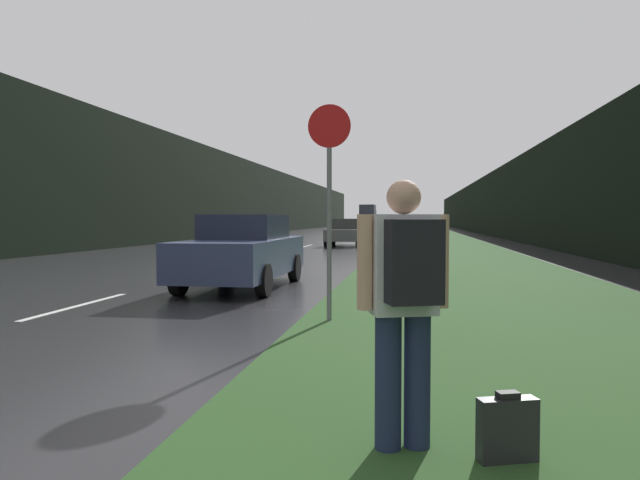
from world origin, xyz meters
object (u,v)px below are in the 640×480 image
at_px(hitchhiker_with_backpack, 405,297).
at_px(suitcase, 507,430).
at_px(stop_sign, 329,194).
at_px(car_passing_near, 243,251).
at_px(car_passing_far, 345,232).
at_px(delivery_truck, 368,216).

bearing_deg(hitchhiker_with_backpack, suitcase, -25.23).
height_order(stop_sign, hitchhiker_with_backpack, stop_sign).
distance_m(stop_sign, car_passing_near, 4.55).
xyz_separation_m(car_passing_far, delivery_truck, (-3.95, 67.05, 1.22)).
height_order(hitchhiker_with_backpack, suitcase, hitchhiker_with_backpack).
height_order(hitchhiker_with_backpack, delivery_truck, delivery_truck).
xyz_separation_m(car_passing_near, car_passing_far, (-0.00, 18.62, -0.04)).
xyz_separation_m(suitcase, delivery_truck, (-8.08, 93.87, 1.74)).
bearing_deg(suitcase, car_passing_far, 79.89).
relative_size(car_passing_near, car_passing_far, 1.07).
relative_size(stop_sign, suitcase, 7.02).
xyz_separation_m(hitchhiker_with_backpack, delivery_truck, (-7.47, 93.80, 0.96)).
bearing_deg(car_passing_near, car_passing_far, -90.00).
distance_m(stop_sign, delivery_truck, 89.61).
height_order(hitchhiker_with_backpack, car_passing_far, hitchhiker_with_backpack).
height_order(car_passing_near, car_passing_far, car_passing_near).
bearing_deg(car_passing_near, stop_sign, 122.82).
bearing_deg(stop_sign, hitchhiker_with_backpack, -75.75).
bearing_deg(hitchhiker_with_backpack, car_passing_near, 94.54).
height_order(stop_sign, suitcase, stop_sign).
distance_m(suitcase, car_passing_far, 27.14).
relative_size(stop_sign, car_passing_far, 0.73).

